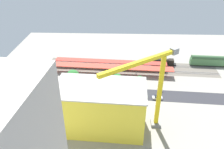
{
  "coord_description": "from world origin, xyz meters",
  "views": [
    {
      "loc": [
        6.39,
        90.01,
        59.77
      ],
      "look_at": [
        9.62,
        0.59,
        7.77
      ],
      "focal_mm": 36.39,
      "sensor_mm": 36.0,
      "label": 1
    }
  ],
  "objects_px": {
    "passenger_coach": "(209,60)",
    "tower_crane": "(154,86)",
    "parked_car_4": "(92,96)",
    "street_tree_1": "(73,76)",
    "parked_car_1": "(142,97)",
    "box_truck_0": "(92,102)",
    "platform_canopy_far": "(110,61)",
    "street_tree_4": "(75,78)",
    "platform_canopy_near": "(107,66)",
    "traffic_light": "(161,82)",
    "locomotive": "(163,62)",
    "parked_car_7": "(43,95)",
    "box_truck_1": "(121,102)",
    "parked_car_5": "(74,96)",
    "parked_car_0": "(157,98)",
    "street_tree_0": "(139,80)",
    "parked_car_2": "(124,97)",
    "street_tree_3": "(72,78)",
    "street_tree_2": "(117,79)",
    "parked_car_6": "(58,95)",
    "parked_car_3": "(108,97)",
    "construction_building": "(101,108)"
  },
  "relations": [
    {
      "from": "parked_car_4",
      "to": "street_tree_1",
      "type": "relative_size",
      "value": 0.54
    },
    {
      "from": "platform_canopy_far",
      "to": "passenger_coach",
      "type": "relative_size",
      "value": 3.04
    },
    {
      "from": "street_tree_1",
      "to": "traffic_light",
      "type": "height_order",
      "value": "street_tree_1"
    },
    {
      "from": "passenger_coach",
      "to": "parked_car_7",
      "type": "relative_size",
      "value": 4.38
    },
    {
      "from": "parked_car_0",
      "to": "street_tree_2",
      "type": "distance_m",
      "value": 20.28
    },
    {
      "from": "platform_canopy_far",
      "to": "parked_car_7",
      "type": "distance_m",
      "value": 40.9
    },
    {
      "from": "platform_canopy_far",
      "to": "box_truck_0",
      "type": "relative_size",
      "value": 5.84
    },
    {
      "from": "platform_canopy_near",
      "to": "traffic_light",
      "type": "height_order",
      "value": "traffic_light"
    },
    {
      "from": "locomotive",
      "to": "traffic_light",
      "type": "relative_size",
      "value": 2.38
    },
    {
      "from": "box_truck_1",
      "to": "street_tree_0",
      "type": "bearing_deg",
      "value": -123.62
    },
    {
      "from": "parked_car_2",
      "to": "parked_car_6",
      "type": "relative_size",
      "value": 1.01
    },
    {
      "from": "parked_car_2",
      "to": "parked_car_7",
      "type": "xyz_separation_m",
      "value": [
        36.22,
        -0.57,
        -0.11
      ]
    },
    {
      "from": "platform_canopy_near",
      "to": "construction_building",
      "type": "xyz_separation_m",
      "value": [
        -0.19,
        39.86,
        4.4
      ]
    },
    {
      "from": "parked_car_3",
      "to": "parked_car_7",
      "type": "distance_m",
      "value": 29.4
    },
    {
      "from": "parked_car_1",
      "to": "construction_building",
      "type": "xyz_separation_m",
      "value": [
        16.8,
        18.36,
        7.81
      ]
    },
    {
      "from": "parked_car_1",
      "to": "passenger_coach",
      "type": "bearing_deg",
      "value": -140.52
    },
    {
      "from": "street_tree_0",
      "to": "street_tree_3",
      "type": "relative_size",
      "value": 0.91
    },
    {
      "from": "parked_car_6",
      "to": "box_truck_0",
      "type": "xyz_separation_m",
      "value": [
        -15.88,
        5.24,
        0.87
      ]
    },
    {
      "from": "passenger_coach",
      "to": "parked_car_6",
      "type": "distance_m",
      "value": 83.41
    },
    {
      "from": "platform_canopy_near",
      "to": "passenger_coach",
      "type": "xyz_separation_m",
      "value": [
        -56.21,
        -10.81,
        -0.92
      ]
    },
    {
      "from": "parked_car_6",
      "to": "street_tree_1",
      "type": "xyz_separation_m",
      "value": [
        -5.47,
        -8.49,
        5.03
      ]
    },
    {
      "from": "parked_car_7",
      "to": "street_tree_1",
      "type": "relative_size",
      "value": 0.51
    },
    {
      "from": "parked_car_6",
      "to": "parked_car_7",
      "type": "relative_size",
      "value": 1.04
    },
    {
      "from": "parked_car_0",
      "to": "parked_car_5",
      "type": "height_order",
      "value": "parked_car_5"
    },
    {
      "from": "tower_crane",
      "to": "box_truck_1",
      "type": "relative_size",
      "value": 3.11
    },
    {
      "from": "parked_car_0",
      "to": "parked_car_4",
      "type": "relative_size",
      "value": 0.92
    },
    {
      "from": "parked_car_4",
      "to": "parked_car_6",
      "type": "relative_size",
      "value": 1.01
    },
    {
      "from": "parked_car_6",
      "to": "box_truck_1",
      "type": "bearing_deg",
      "value": 170.32
    },
    {
      "from": "platform_canopy_near",
      "to": "parked_car_4",
      "type": "xyz_separation_m",
      "value": [
        5.13,
        21.88,
        -3.37
      ]
    },
    {
      "from": "parked_car_4",
      "to": "street_tree_4",
      "type": "xyz_separation_m",
      "value": [
        8.84,
        -8.2,
        4.15
      ]
    },
    {
      "from": "platform_canopy_far",
      "to": "street_tree_0",
      "type": "height_order",
      "value": "street_tree_0"
    },
    {
      "from": "platform_canopy_near",
      "to": "parked_car_5",
      "type": "xyz_separation_m",
      "value": [
        13.22,
        21.81,
        -3.35
      ]
    },
    {
      "from": "street_tree_2",
      "to": "parked_car_1",
      "type": "bearing_deg",
      "value": 142.79
    },
    {
      "from": "tower_crane",
      "to": "street_tree_2",
      "type": "distance_m",
      "value": 33.26
    },
    {
      "from": "platform_canopy_far",
      "to": "parked_car_4",
      "type": "relative_size",
      "value": 12.69
    },
    {
      "from": "parked_car_5",
      "to": "box_truck_1",
      "type": "bearing_deg",
      "value": 166.54
    },
    {
      "from": "passenger_coach",
      "to": "box_truck_1",
      "type": "bearing_deg",
      "value": 37.83
    },
    {
      "from": "platform_canopy_far",
      "to": "street_tree_2",
      "type": "xyz_separation_m",
      "value": [
        -4.12,
        19.64,
        0.61
      ]
    },
    {
      "from": "locomotive",
      "to": "street_tree_3",
      "type": "height_order",
      "value": "street_tree_3"
    },
    {
      "from": "street_tree_0",
      "to": "box_truck_1",
      "type": "bearing_deg",
      "value": 56.38
    },
    {
      "from": "street_tree_1",
      "to": "parked_car_0",
      "type": "bearing_deg",
      "value": 167.64
    },
    {
      "from": "parked_car_1",
      "to": "box_truck_0",
      "type": "height_order",
      "value": "box_truck_0"
    },
    {
      "from": "passenger_coach",
      "to": "parked_car_7",
      "type": "xyz_separation_m",
      "value": [
        83.7,
        32.69,
        -2.49
      ]
    },
    {
      "from": "box_truck_0",
      "to": "street_tree_3",
      "type": "height_order",
      "value": "street_tree_3"
    },
    {
      "from": "passenger_coach",
      "to": "parked_car_5",
      "type": "distance_m",
      "value": 76.74
    },
    {
      "from": "parked_car_0",
      "to": "traffic_light",
      "type": "bearing_deg",
      "value": -107.31
    },
    {
      "from": "box_truck_1",
      "to": "street_tree_2",
      "type": "xyz_separation_m",
      "value": [
        1.96,
        -13.83,
        2.57
      ]
    },
    {
      "from": "passenger_coach",
      "to": "tower_crane",
      "type": "bearing_deg",
      "value": 53.34
    },
    {
      "from": "parked_car_2",
      "to": "street_tree_4",
      "type": "distance_m",
      "value": 24.67
    },
    {
      "from": "passenger_coach",
      "to": "locomotive",
      "type": "bearing_deg",
      "value": -0.0
    }
  ]
}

